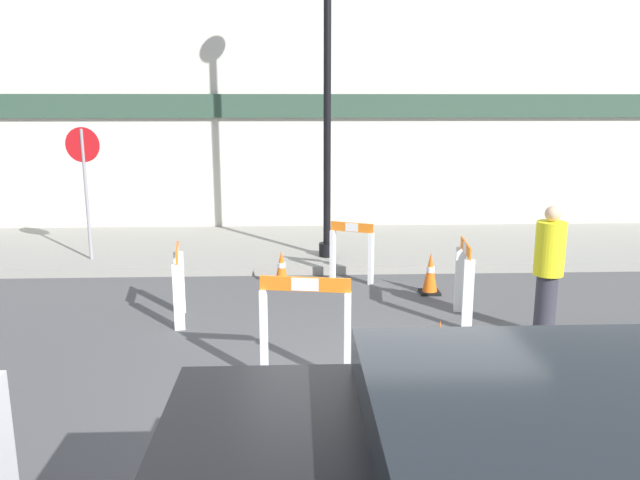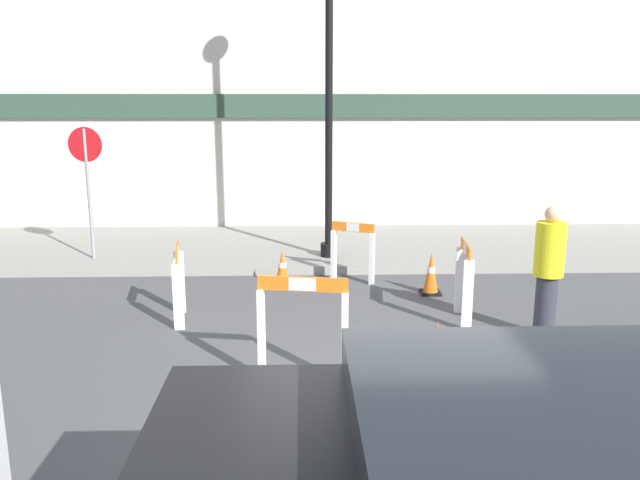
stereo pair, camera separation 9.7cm
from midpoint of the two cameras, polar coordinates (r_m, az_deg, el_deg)
The scene contains 13 objects.
ground_plane at distance 6.45m, azimuth 4.71°, elevation -14.08°, with size 60.00×60.00×0.00m, color #4C4C4F.
sidewalk_slab at distance 12.36m, azimuth 1.18°, elevation -0.63°, with size 18.00×3.58×0.15m.
storefront_facade at distance 13.90m, azimuth 0.75°, elevation 11.97°, with size 18.00×0.22×5.50m.
streetlamp_post at distance 11.05m, azimuth 0.42°, elevation 19.08°, with size 0.44×0.44×6.33m.
stop_sign at distance 11.58m, azimuth -20.94°, elevation 5.83°, with size 0.60×0.08×2.32m.
barricade_0 at distance 6.51m, azimuth -1.79°, elevation -7.82°, with size 0.95×0.29×1.14m.
barricade_1 at distance 8.52m, azimuth 12.72°, elevation -3.52°, with size 0.22×0.78×1.08m.
barricade_2 at distance 10.12m, azimuth 2.64°, elevation -1.00°, with size 0.71×0.41×0.99m.
barricade_3 at distance 8.52m, azimuth -13.11°, elevation -3.77°, with size 0.24×0.76×1.03m.
traffic_cone_0 at distance 9.69m, azimuth 9.77°, elevation -3.03°, with size 0.30×0.30×0.66m.
traffic_cone_1 at distance 9.95m, azimuth -3.82°, elevation -2.63°, with size 0.30×0.30×0.60m.
traffic_cone_2 at distance 6.65m, azimuth 10.40°, elevation -10.17°, with size 0.30×0.30×0.71m.
person_worker at distance 8.16m, azimuth 19.84°, elevation -2.42°, with size 0.44×0.44×1.66m.
Camera 1 is at (-0.80, -5.72, 2.89)m, focal length 35.00 mm.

